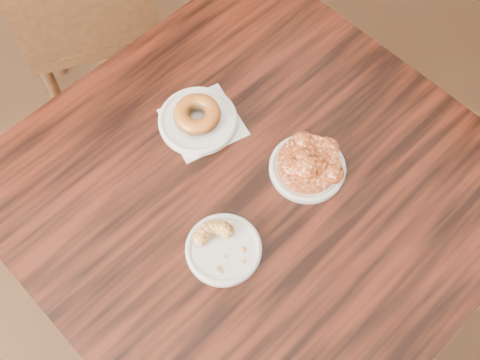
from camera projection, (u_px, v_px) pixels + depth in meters
floor at (304, 234)px, 1.97m from camera, size 5.00×5.00×0.00m
cafe_table at (253, 250)px, 1.55m from camera, size 1.03×1.03×0.75m
chair_far at (85, 8)px, 1.83m from camera, size 0.54×0.54×0.90m
napkin at (203, 122)px, 1.28m from camera, size 0.17×0.17×0.00m
plate_donut at (198, 121)px, 1.27m from camera, size 0.17×0.17×0.01m
plate_cruller at (224, 250)px, 1.15m from camera, size 0.15×0.15×0.01m
plate_fritter at (307, 168)px, 1.23m from camera, size 0.16×0.16×0.01m
glazed_donut at (197, 115)px, 1.25m from camera, size 0.10×0.10×0.04m
apple_fritter at (309, 162)px, 1.20m from camera, size 0.17×0.17×0.04m
cruller_fragment at (223, 246)px, 1.13m from camera, size 0.10×0.10×0.03m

